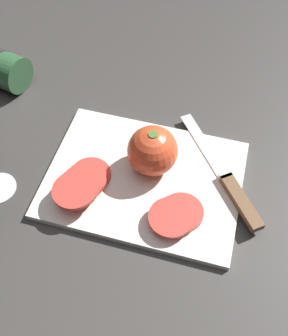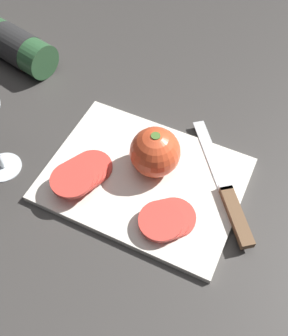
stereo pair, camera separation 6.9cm
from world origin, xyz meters
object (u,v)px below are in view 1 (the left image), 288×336
(tomato_slice_stack_near, at_px, (176,215))
(tomato_slice_stack_far, at_px, (82,182))
(knife, at_px, (234,190))
(whole_tomato, at_px, (153,151))

(tomato_slice_stack_near, xyz_separation_m, tomato_slice_stack_far, (-0.17, 0.02, 0.01))
(tomato_slice_stack_near, bearing_deg, tomato_slice_stack_far, 174.95)
(knife, bearing_deg, tomato_slice_stack_near, 94.03)
(whole_tomato, distance_m, tomato_slice_stack_far, 0.14)
(knife, distance_m, tomato_slice_stack_far, 0.27)
(whole_tomato, bearing_deg, knife, -6.42)
(knife, relative_size, tomato_slice_stack_far, 1.82)
(knife, xyz_separation_m, tomato_slice_stack_far, (-0.26, -0.06, 0.01))
(knife, xyz_separation_m, tomato_slice_stack_near, (-0.09, -0.08, 0.00))
(tomato_slice_stack_near, height_order, tomato_slice_stack_far, tomato_slice_stack_far)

